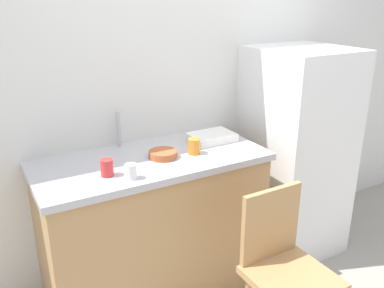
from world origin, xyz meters
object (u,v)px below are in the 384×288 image
refrigerator (295,153)px  cup_orange (194,146)px  chair (284,267)px  cup_white (131,171)px  cup_red (107,168)px  dish_tray (212,137)px  terracotta_bowl (163,154)px

refrigerator → cup_orange: bearing=-175.7°
chair → cup_white: (-0.61, 0.52, 0.47)m
cup_orange → cup_red: size_ratio=1.02×
cup_orange → refrigerator: bearing=4.3°
dish_tray → terracotta_bowl: 0.41m
chair → cup_orange: size_ratio=9.61×
refrigerator → terracotta_bowl: refrigerator is taller
refrigerator → cup_white: size_ratio=18.69×
dish_tray → refrigerator: bearing=-6.3°
chair → cup_red: 1.05m
chair → cup_white: bearing=138.8°
cup_orange → cup_white: cup_orange is taller
dish_tray → cup_red: cup_red is taller
terracotta_bowl → refrigerator: bearing=1.5°
chair → cup_red: size_ratio=9.81×
terracotta_bowl → cup_orange: (0.19, -0.04, 0.03)m
dish_tray → cup_orange: (-0.21, -0.14, 0.02)m
refrigerator → terracotta_bowl: bearing=-178.5°
chair → dish_tray: size_ratio=3.18×
refrigerator → chair: refrigerator is taller
refrigerator → cup_orange: refrigerator is taller
cup_white → cup_red: bearing=135.1°
chair → dish_tray: dish_tray is taller
refrigerator → cup_orange: (-0.87, -0.07, 0.23)m
chair → cup_orange: bearing=102.5°
dish_tray → cup_white: 0.72m
refrigerator → chair: size_ratio=1.66×
refrigerator → terracotta_bowl: (-1.06, -0.03, 0.21)m
chair → cup_white: 0.93m
cup_orange → terracotta_bowl: bearing=168.6°
refrigerator → cup_red: 1.44m
cup_red → cup_white: 0.13m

